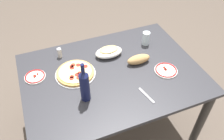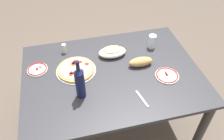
{
  "view_description": "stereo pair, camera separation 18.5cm",
  "coord_description": "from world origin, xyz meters",
  "px_view_note": "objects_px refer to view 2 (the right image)",
  "views": [
    {
      "loc": [
        -0.5,
        -1.25,
        2.03
      ],
      "look_at": [
        0.0,
        0.0,
        0.76
      ],
      "focal_mm": 37.02,
      "sensor_mm": 36.0,
      "label": 1
    },
    {
      "loc": [
        -0.32,
        -1.31,
        2.03
      ],
      "look_at": [
        0.0,
        0.0,
        0.76
      ],
      "focal_mm": 37.02,
      "sensor_mm": 36.0,
      "label": 2
    }
  ],
  "objects_px": {
    "wine_bottle": "(80,82)",
    "spice_shaker": "(64,48)",
    "side_plate_near": "(37,69)",
    "baked_pasta_dish": "(112,52)",
    "pepperoni_pizza": "(76,69)",
    "side_plate_far": "(167,75)",
    "bread_loaf": "(141,62)",
    "water_glass": "(152,41)",
    "dining_table": "(112,81)"
  },
  "relations": [
    {
      "from": "pepperoni_pizza",
      "to": "side_plate_near",
      "type": "relative_size",
      "value": 1.97
    },
    {
      "from": "baked_pasta_dish",
      "to": "bread_loaf",
      "type": "xyz_separation_m",
      "value": [
        0.2,
        -0.19,
        -0.0
      ]
    },
    {
      "from": "wine_bottle",
      "to": "side_plate_near",
      "type": "distance_m",
      "value": 0.49
    },
    {
      "from": "wine_bottle",
      "to": "side_plate_far",
      "type": "relative_size",
      "value": 1.77
    },
    {
      "from": "water_glass",
      "to": "bread_loaf",
      "type": "relative_size",
      "value": 0.61
    },
    {
      "from": "side_plate_far",
      "to": "bread_loaf",
      "type": "height_order",
      "value": "bread_loaf"
    },
    {
      "from": "baked_pasta_dish",
      "to": "side_plate_far",
      "type": "distance_m",
      "value": 0.51
    },
    {
      "from": "spice_shaker",
      "to": "pepperoni_pizza",
      "type": "bearing_deg",
      "value": -75.72
    },
    {
      "from": "dining_table",
      "to": "wine_bottle",
      "type": "height_order",
      "value": "wine_bottle"
    },
    {
      "from": "side_plate_far",
      "to": "bread_loaf",
      "type": "relative_size",
      "value": 0.92
    },
    {
      "from": "baked_pasta_dish",
      "to": "spice_shaker",
      "type": "bearing_deg",
      "value": 160.9
    },
    {
      "from": "wine_bottle",
      "to": "water_glass",
      "type": "xyz_separation_m",
      "value": [
        0.71,
        0.43,
        -0.07
      ]
    },
    {
      "from": "dining_table",
      "to": "pepperoni_pizza",
      "type": "height_order",
      "value": "pepperoni_pizza"
    },
    {
      "from": "baked_pasta_dish",
      "to": "bread_loaf",
      "type": "height_order",
      "value": "same"
    },
    {
      "from": "pepperoni_pizza",
      "to": "side_plate_near",
      "type": "bearing_deg",
      "value": 165.14
    },
    {
      "from": "water_glass",
      "to": "side_plate_near",
      "type": "height_order",
      "value": "water_glass"
    },
    {
      "from": "dining_table",
      "to": "pepperoni_pizza",
      "type": "distance_m",
      "value": 0.32
    },
    {
      "from": "side_plate_far",
      "to": "spice_shaker",
      "type": "height_order",
      "value": "spice_shaker"
    },
    {
      "from": "wine_bottle",
      "to": "spice_shaker",
      "type": "height_order",
      "value": "wine_bottle"
    },
    {
      "from": "wine_bottle",
      "to": "spice_shaker",
      "type": "bearing_deg",
      "value": 97.72
    },
    {
      "from": "wine_bottle",
      "to": "dining_table",
      "type": "bearing_deg",
      "value": 33.3
    },
    {
      "from": "wine_bottle",
      "to": "bread_loaf",
      "type": "bearing_deg",
      "value": 21.8
    },
    {
      "from": "spice_shaker",
      "to": "baked_pasta_dish",
      "type": "bearing_deg",
      "value": -19.1
    },
    {
      "from": "wine_bottle",
      "to": "water_glass",
      "type": "bearing_deg",
      "value": 31.12
    },
    {
      "from": "baked_pasta_dish",
      "to": "side_plate_near",
      "type": "distance_m",
      "value": 0.64
    },
    {
      "from": "water_glass",
      "to": "side_plate_far",
      "type": "relative_size",
      "value": 0.66
    },
    {
      "from": "dining_table",
      "to": "water_glass",
      "type": "bearing_deg",
      "value": 29.69
    },
    {
      "from": "pepperoni_pizza",
      "to": "water_glass",
      "type": "xyz_separation_m",
      "value": [
        0.71,
        0.15,
        0.05
      ]
    },
    {
      "from": "dining_table",
      "to": "side_plate_near",
      "type": "bearing_deg",
      "value": 163.45
    },
    {
      "from": "pepperoni_pizza",
      "to": "wine_bottle",
      "type": "xyz_separation_m",
      "value": [
        0.01,
        -0.27,
        0.12
      ]
    },
    {
      "from": "baked_pasta_dish",
      "to": "wine_bottle",
      "type": "xyz_separation_m",
      "value": [
        -0.33,
        -0.4,
        0.1
      ]
    },
    {
      "from": "pepperoni_pizza",
      "to": "baked_pasta_dish",
      "type": "bearing_deg",
      "value": 20.23
    },
    {
      "from": "spice_shaker",
      "to": "side_plate_near",
      "type": "bearing_deg",
      "value": -143.22
    },
    {
      "from": "side_plate_far",
      "to": "pepperoni_pizza",
      "type": "bearing_deg",
      "value": 161.27
    },
    {
      "from": "wine_bottle",
      "to": "spice_shaker",
      "type": "distance_m",
      "value": 0.55
    },
    {
      "from": "bread_loaf",
      "to": "spice_shaker",
      "type": "distance_m",
      "value": 0.68
    },
    {
      "from": "baked_pasta_dish",
      "to": "spice_shaker",
      "type": "xyz_separation_m",
      "value": [
        -0.4,
        0.14,
        0.0
      ]
    },
    {
      "from": "bread_loaf",
      "to": "spice_shaker",
      "type": "xyz_separation_m",
      "value": [
        -0.6,
        0.32,
        0.0
      ]
    },
    {
      "from": "wine_bottle",
      "to": "side_plate_far",
      "type": "bearing_deg",
      "value": 3.03
    },
    {
      "from": "dining_table",
      "to": "wine_bottle",
      "type": "relative_size",
      "value": 4.31
    },
    {
      "from": "wine_bottle",
      "to": "spice_shaker",
      "type": "relative_size",
      "value": 3.81
    },
    {
      "from": "baked_pasta_dish",
      "to": "side_plate_near",
      "type": "bearing_deg",
      "value": -176.3
    },
    {
      "from": "water_glass",
      "to": "spice_shaker",
      "type": "bearing_deg",
      "value": 172.05
    },
    {
      "from": "pepperoni_pizza",
      "to": "dining_table",
      "type": "bearing_deg",
      "value": -18.38
    },
    {
      "from": "dining_table",
      "to": "bread_loaf",
      "type": "height_order",
      "value": "bread_loaf"
    },
    {
      "from": "side_plate_near",
      "to": "side_plate_far",
      "type": "xyz_separation_m",
      "value": [
        1.0,
        -0.32,
        -0.0
      ]
    },
    {
      "from": "pepperoni_pizza",
      "to": "side_plate_far",
      "type": "relative_size",
      "value": 1.74
    },
    {
      "from": "pepperoni_pizza",
      "to": "bread_loaf",
      "type": "bearing_deg",
      "value": -6.67
    },
    {
      "from": "pepperoni_pizza",
      "to": "side_plate_near",
      "type": "height_order",
      "value": "pepperoni_pizza"
    },
    {
      "from": "side_plate_far",
      "to": "wine_bottle",
      "type": "bearing_deg",
      "value": -176.97
    }
  ]
}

